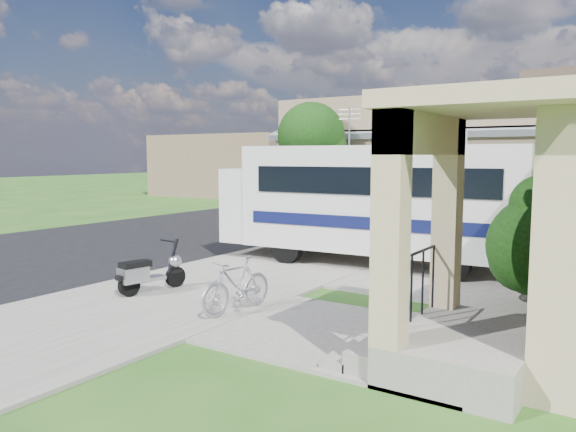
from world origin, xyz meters
The scene contains 18 objects.
ground centered at (0.00, 0.00, 0.00)m, with size 120.00×120.00×0.00m, color #1E4A13.
street_slab centered at (-7.50, 10.00, 0.01)m, with size 9.00×80.00×0.02m, color black.
sidewalk_slab centered at (-1.00, 10.00, 0.03)m, with size 4.00×80.00×0.06m, color #66625C.
driveway_slab centered at (1.50, 4.50, 0.03)m, with size 7.00×6.00×0.05m, color #66625C.
walk_slab centered at (3.00, -1.00, 0.03)m, with size 4.00×3.00×0.05m, color #66625C.
warehouse centered at (0.00, 13.97, 1.99)m, with size 12.50×8.40×5.04m.
distant_bldg_far centered at (-17.00, 22.00, 2.00)m, with size 10.00×8.00×4.00m, color brown.
distant_bldg_near centered at (-15.00, 34.00, 1.60)m, with size 8.00×7.00×3.20m, color #816C50.
street_tree_a centered at (-3.70, 9.05, 3.25)m, with size 2.44×2.40×4.58m.
street_tree_b centered at (-3.70, 19.05, 3.39)m, with size 2.44×2.40×4.73m.
street_tree_c centered at (-3.70, 28.05, 3.10)m, with size 2.44×2.40×4.42m.
motorhome centered at (0.81, 4.34, 1.64)m, with size 7.63×2.92×3.83m.
shrub centered at (5.00, 2.15, 1.21)m, with size 1.93×1.84×2.37m.
scooter centered at (-1.52, -0.86, 0.44)m, with size 0.60×1.49×0.98m.
bicycle centered at (0.75, -0.98, 0.46)m, with size 0.44×1.54×0.93m, color #A5A4AB.
pickup_truck centered at (-6.26, 13.29, 0.80)m, with size 2.66×5.76×1.60m, color white.
van centered at (-6.73, 20.57, 0.95)m, with size 2.67×6.57×1.91m, color white.
garden_hose centered at (3.64, -0.45, 0.10)m, with size 0.43×0.43×0.20m, color #146414.
Camera 1 is at (6.57, -8.23, 2.70)m, focal length 35.00 mm.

